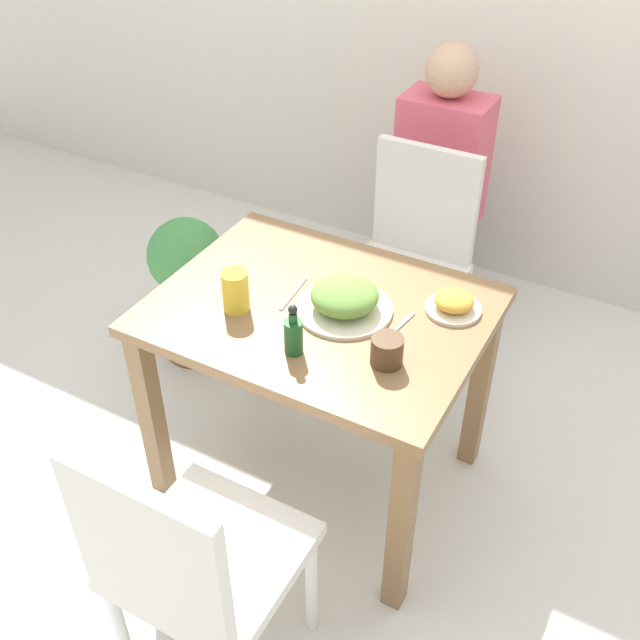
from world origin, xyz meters
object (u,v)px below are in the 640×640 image
chair_near (189,564)px  food_plate (345,299)px  person_figure (439,190)px  side_plate (454,303)px  drink_cup (387,351)px  chair_far (410,255)px  potted_plant_left (190,284)px  sauce_bottle (293,335)px  juice_glass (236,291)px

chair_near → food_plate: (-0.00, 0.79, 0.26)m
person_figure → chair_near: bearing=-86.1°
side_plate → food_plate: bearing=-151.1°
side_plate → drink_cup: bearing=-103.6°
chair_far → potted_plant_left: size_ratio=1.46×
chair_far → drink_cup: bearing=-71.8°
side_plate → sauce_bottle: (-0.31, -0.38, 0.03)m
food_plate → drink_cup: bearing=-36.5°
side_plate → sauce_bottle: 0.49m
side_plate → drink_cup: drink_cup is taller
side_plate → chair_near: bearing=-106.1°
drink_cup → potted_plant_left: bearing=155.5°
food_plate → person_figure: bearing=96.5°
chair_far → food_plate: bearing=-84.0°
chair_far → sauce_bottle: 0.96m
drink_cup → side_plate: bearing=76.4°
food_plate → side_plate: 0.31m
chair_near → sauce_bottle: (-0.04, 0.56, 0.28)m
sauce_bottle → potted_plant_left: bearing=145.6°
drink_cup → person_figure: person_figure is taller
drink_cup → potted_plant_left: (-1.05, 0.48, -0.44)m
side_plate → person_figure: person_figure is taller
sauce_bottle → potted_plant_left: (-0.81, 0.56, -0.45)m
chair_far → food_plate: chair_far is taller
side_plate → person_figure: (-0.40, 0.94, -0.17)m
chair_near → chair_far: size_ratio=1.00×
sauce_bottle → person_figure: size_ratio=0.13×
chair_far → chair_near: bearing=-87.0°
side_plate → person_figure: bearing=113.0°
juice_glass → potted_plant_left: bearing=140.6°
chair_far → food_plate: 0.74m
sauce_bottle → chair_near: bearing=-86.1°
juice_glass → sauce_bottle: size_ratio=0.81×
sauce_bottle → person_figure: 1.34m
chair_near → potted_plant_left: size_ratio=1.46×
chair_far → juice_glass: bearing=-103.9°
sauce_bottle → person_figure: (-0.09, 1.32, -0.21)m
potted_plant_left → person_figure: bearing=46.5°
sauce_bottle → side_plate: bearing=50.9°
chair_near → food_plate: bearing=-89.7°
food_plate → chair_near: bearing=-89.7°
chair_near → side_plate: 1.01m
chair_far → potted_plant_left: (-0.78, -0.36, -0.18)m
side_plate → chair_far: bearing=123.0°
chair_near → food_plate: 0.83m
chair_near → chair_far: bearing=-87.0°
chair_near → chair_far: same height
chair_far → potted_plant_left: 0.87m
potted_plant_left → person_figure: person_figure is taller
potted_plant_left → drink_cup: bearing=-24.5°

